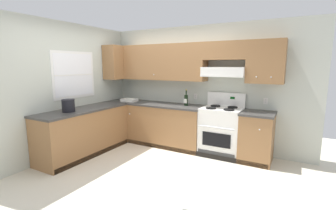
# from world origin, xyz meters

# --- Properties ---
(ground_plane) EXTENTS (7.04, 7.04, 0.00)m
(ground_plane) POSITION_xyz_m (0.00, 0.00, 0.00)
(ground_plane) COLOR beige
(wall_back) EXTENTS (4.68, 0.57, 2.55)m
(wall_back) POSITION_xyz_m (0.40, 1.53, 1.48)
(wall_back) COLOR beige
(wall_back) RESTS_ON ground_plane
(wall_left) EXTENTS (0.47, 4.00, 2.55)m
(wall_left) POSITION_xyz_m (-1.59, 0.23, 1.34)
(wall_left) COLOR beige
(wall_left) RESTS_ON ground_plane
(counter_back_run) EXTENTS (3.60, 0.65, 0.91)m
(counter_back_run) POSITION_xyz_m (0.03, 1.24, 0.45)
(counter_back_run) COLOR olive
(counter_back_run) RESTS_ON ground_plane
(counter_left_run) EXTENTS (0.63, 1.91, 0.91)m
(counter_left_run) POSITION_xyz_m (-1.24, -0.00, 0.45)
(counter_left_run) COLOR olive
(counter_left_run) RESTS_ON ground_plane
(stove) EXTENTS (0.76, 0.62, 1.20)m
(stove) POSITION_xyz_m (1.11, 1.25, 0.48)
(stove) COLOR white
(stove) RESTS_ON ground_plane
(wine_bottle) EXTENTS (0.08, 0.08, 0.34)m
(wine_bottle) POSITION_xyz_m (0.34, 1.29, 1.04)
(wine_bottle) COLOR black
(wine_bottle) RESTS_ON counter_back_run
(bowl) EXTENTS (0.36, 0.22, 0.06)m
(bowl) POSITION_xyz_m (-1.06, 1.19, 0.93)
(bowl) COLOR white
(bowl) RESTS_ON counter_back_run
(bucket) EXTENTS (0.24, 0.24, 0.23)m
(bucket) POSITION_xyz_m (-1.24, -0.34, 1.03)
(bucket) COLOR black
(bucket) RESTS_ON counter_left_run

